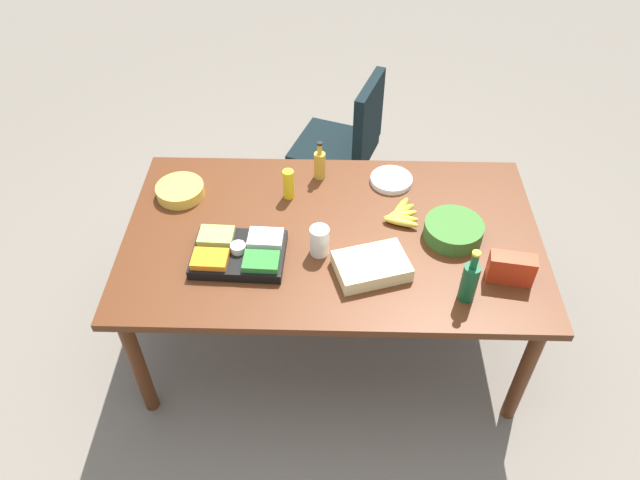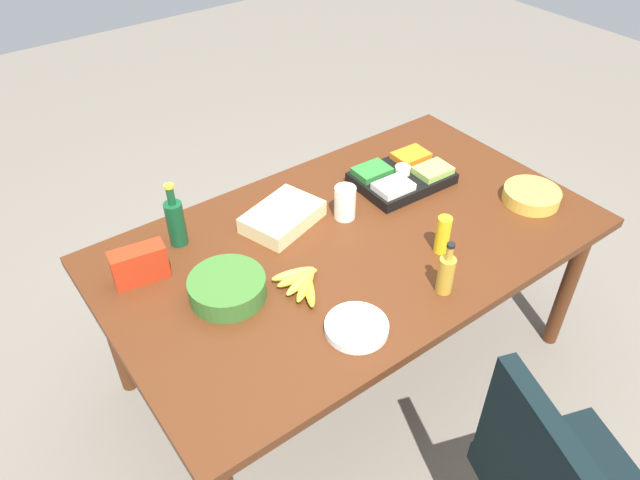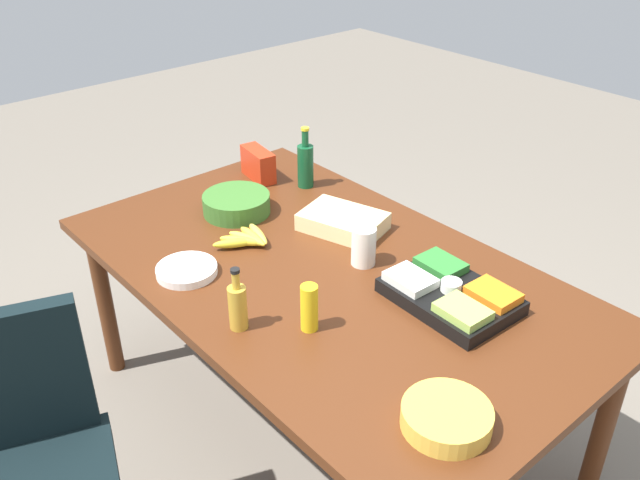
% 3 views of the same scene
% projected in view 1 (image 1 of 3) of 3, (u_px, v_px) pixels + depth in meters
% --- Properties ---
extents(ground_plane, '(10.00, 10.00, 0.00)m').
position_uv_depth(ground_plane, '(330.00, 331.00, 3.45)').
color(ground_plane, '#6E665A').
extents(conference_table, '(2.00, 1.17, 0.78)m').
position_uv_depth(conference_table, '(332.00, 244.00, 2.96)').
color(conference_table, '#4E2611').
rests_on(conference_table, ground).
extents(office_chair, '(0.61, 0.61, 0.98)m').
position_uv_depth(office_chair, '(342.00, 160.00, 3.98)').
color(office_chair, gray).
rests_on(office_chair, ground).
extents(dressing_bottle, '(0.06, 0.06, 0.22)m').
position_uv_depth(dressing_bottle, '(320.00, 164.00, 3.16)').
color(dressing_bottle, gold).
rests_on(dressing_bottle, conference_table).
extents(chip_bag_red, '(0.21, 0.11, 0.14)m').
position_uv_depth(chip_bag_red, '(511.00, 268.00, 2.65)').
color(chip_bag_red, red).
rests_on(chip_bag_red, conference_table).
extents(salad_bowl, '(0.35, 0.35, 0.08)m').
position_uv_depth(salad_bowl, '(453.00, 230.00, 2.86)').
color(salad_bowl, '#376A28').
rests_on(salad_bowl, conference_table).
extents(veggie_tray, '(0.43, 0.32, 0.09)m').
position_uv_depth(veggie_tray, '(239.00, 253.00, 2.76)').
color(veggie_tray, black).
rests_on(veggie_tray, conference_table).
extents(sheet_cake, '(0.37, 0.31, 0.07)m').
position_uv_depth(sheet_cake, '(372.00, 266.00, 2.70)').
color(sheet_cake, beige).
rests_on(sheet_cake, conference_table).
extents(paper_plate_stack, '(0.26, 0.26, 0.03)m').
position_uv_depth(paper_plate_stack, '(391.00, 180.00, 3.18)').
color(paper_plate_stack, white).
rests_on(paper_plate_stack, conference_table).
extents(mayo_jar, '(0.11, 0.11, 0.15)m').
position_uv_depth(mayo_jar, '(320.00, 241.00, 2.77)').
color(mayo_jar, white).
rests_on(mayo_jar, conference_table).
extents(mustard_bottle, '(0.07, 0.07, 0.16)m').
position_uv_depth(mustard_bottle, '(289.00, 184.00, 3.05)').
color(mustard_bottle, yellow).
rests_on(mustard_bottle, conference_table).
extents(chip_bowl, '(0.28, 0.28, 0.06)m').
position_uv_depth(chip_bowl, '(180.00, 191.00, 3.09)').
color(chip_bowl, gold).
rests_on(chip_bowl, conference_table).
extents(wine_bottle, '(0.07, 0.07, 0.28)m').
position_uv_depth(wine_bottle, '(469.00, 281.00, 2.55)').
color(wine_bottle, '#124B29').
rests_on(wine_bottle, conference_table).
extents(banana_bunch, '(0.17, 0.23, 0.04)m').
position_uv_depth(banana_bunch, '(401.00, 215.00, 2.97)').
color(banana_bunch, gold).
rests_on(banana_bunch, conference_table).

